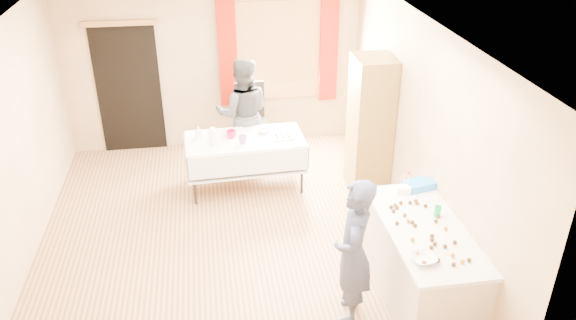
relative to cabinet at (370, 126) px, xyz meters
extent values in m
cube|color=#9E7047|center=(-1.99, -0.99, -0.95)|extent=(4.50, 5.50, 0.02)
cube|color=white|center=(-1.99, -0.99, 1.67)|extent=(4.50, 5.50, 0.02)
cube|color=tan|center=(-1.99, 1.77, 0.36)|extent=(4.50, 0.02, 2.60)
cube|color=tan|center=(-4.25, -0.99, 0.36)|extent=(0.02, 5.50, 2.60)
cube|color=tan|center=(0.27, -0.99, 0.36)|extent=(0.02, 5.50, 2.60)
cube|color=olive|center=(-0.99, 1.73, 0.56)|extent=(1.32, 0.06, 1.52)
cube|color=white|center=(-0.99, 1.71, 0.56)|extent=(1.20, 0.02, 1.40)
cube|color=maroon|center=(-1.77, 1.68, 0.56)|extent=(0.28, 0.06, 1.65)
cube|color=maroon|center=(-0.21, 1.68, 0.56)|extent=(0.28, 0.06, 1.65)
cube|color=black|center=(-3.29, 1.74, 0.06)|extent=(0.95, 0.04, 2.00)
cube|color=olive|center=(-3.29, 1.71, 1.08)|extent=(1.05, 0.06, 0.08)
cube|color=brown|center=(0.00, 0.00, 0.00)|extent=(0.50, 0.60, 1.89)
cube|color=#BDB09B|center=(-0.10, -2.32, -0.51)|extent=(0.73, 1.61, 0.86)
cube|color=silver|center=(-0.10, -2.32, -0.05)|extent=(0.79, 1.67, 0.04)
cube|color=silver|center=(-1.66, 0.27, -0.21)|extent=(1.60, 0.85, 0.04)
cube|color=black|center=(-1.46, 1.28, -0.46)|extent=(0.50, 0.50, 0.07)
cube|color=black|center=(-1.48, 1.49, -0.16)|extent=(0.46, 0.09, 0.65)
imported|color=#232942|center=(-0.86, -2.44, -0.17)|extent=(0.77, 0.69, 1.55)
imported|color=black|center=(-1.62, 0.94, -0.11)|extent=(0.92, 0.77, 1.66)
cylinder|color=#098738|center=(0.06, -2.17, 0.03)|extent=(0.07, 0.07, 0.12)
imported|color=white|center=(-0.33, -2.82, -0.01)|extent=(0.27, 0.27, 0.05)
cube|color=white|center=(-0.12, -1.67, 0.01)|extent=(0.16, 0.12, 0.08)
cube|color=blue|center=(0.09, -1.60, 0.01)|extent=(0.34, 0.26, 0.08)
cylinder|color=silver|center=(-2.08, 0.14, -0.08)|extent=(0.14, 0.14, 0.22)
imported|color=#BC082E|center=(-1.84, 0.32, -0.14)|extent=(0.15, 0.15, 0.10)
imported|color=red|center=(-1.70, 0.13, -0.14)|extent=(0.15, 0.15, 0.11)
imported|color=white|center=(-1.39, 0.40, -0.17)|extent=(0.25, 0.25, 0.05)
cube|color=white|center=(-1.15, 0.20, -0.18)|extent=(0.31, 0.24, 0.02)
imported|color=white|center=(-2.27, 0.41, -0.12)|extent=(0.11, 0.11, 0.15)
sphere|color=#3F2314|center=(0.05, -2.41, -0.01)|extent=(0.04, 0.04, 0.04)
sphere|color=black|center=(0.01, -1.99, -0.01)|extent=(0.04, 0.04, 0.04)
sphere|color=black|center=(-0.29, -1.98, -0.01)|extent=(0.04, 0.04, 0.04)
sphere|color=black|center=(-0.22, -1.89, -0.01)|extent=(0.04, 0.04, 0.04)
sphere|color=black|center=(-0.34, -2.88, -0.01)|extent=(0.04, 0.04, 0.04)
sphere|color=black|center=(-0.29, -1.95, -0.01)|extent=(0.04, 0.04, 0.04)
sphere|color=#3F2314|center=(-0.26, -2.22, -0.01)|extent=(0.04, 0.04, 0.04)
sphere|color=black|center=(-0.12, -2.50, -0.01)|extent=(0.04, 0.04, 0.04)
sphere|color=black|center=(-0.22, -2.31, -0.01)|extent=(0.04, 0.04, 0.04)
sphere|color=black|center=(-0.10, -2.93, -0.01)|extent=(0.04, 0.04, 0.04)
sphere|color=black|center=(-0.05, -1.88, -0.01)|extent=(0.04, 0.04, 0.04)
sphere|color=black|center=(-0.15, -2.55, -0.01)|extent=(0.04, 0.04, 0.04)
sphere|color=#3F2314|center=(-0.32, -2.53, -0.01)|extent=(0.04, 0.04, 0.04)
sphere|color=black|center=(-0.34, -2.03, -0.01)|extent=(0.04, 0.04, 0.04)
sphere|color=black|center=(0.07, -2.90, -0.01)|extent=(0.04, 0.04, 0.04)
sphere|color=black|center=(-0.38, -2.24, -0.01)|extent=(0.04, 0.04, 0.04)
sphere|color=black|center=(-0.14, -2.62, -0.01)|extent=(0.04, 0.04, 0.04)
sphere|color=black|center=(-0.22, -2.25, -0.01)|extent=(0.04, 0.04, 0.04)
sphere|color=#3F2314|center=(0.00, -2.91, -0.01)|extent=(0.04, 0.04, 0.04)
sphere|color=black|center=(-0.23, -2.85, -0.01)|extent=(0.04, 0.04, 0.04)
sphere|color=black|center=(0.01, -2.27, -0.01)|extent=(0.04, 0.04, 0.04)
sphere|color=black|center=(-0.35, -1.95, -0.01)|extent=(0.04, 0.04, 0.04)
sphere|color=black|center=(0.06, -2.19, -0.01)|extent=(0.04, 0.04, 0.04)
sphere|color=black|center=(-0.26, -2.12, -0.01)|extent=(0.04, 0.04, 0.04)
sphere|color=#3F2314|center=(-0.05, -2.81, -0.01)|extent=(0.04, 0.04, 0.04)
sphere|color=black|center=(-0.29, -1.93, -0.01)|extent=(0.04, 0.04, 0.04)
sphere|color=black|center=(-0.20, -2.67, -0.01)|extent=(0.04, 0.04, 0.04)
sphere|color=black|center=(-0.21, -2.86, -0.01)|extent=(0.04, 0.04, 0.04)
sphere|color=black|center=(-0.06, -1.92, -0.01)|extent=(0.04, 0.04, 0.04)
sphere|color=black|center=(-0.12, -1.90, -0.01)|extent=(0.04, 0.04, 0.04)
sphere|color=#3F2314|center=(-0.36, -2.74, -0.01)|extent=(0.04, 0.04, 0.04)
sphere|color=black|center=(-0.07, -2.67, -0.01)|extent=(0.04, 0.04, 0.04)
sphere|color=black|center=(0.05, -2.63, -0.01)|extent=(0.04, 0.04, 0.04)
camera|label=1|loc=(-2.13, -6.58, 3.10)|focal=35.00mm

